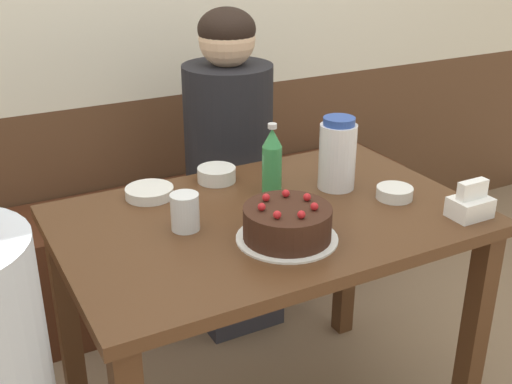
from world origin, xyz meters
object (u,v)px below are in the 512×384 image
object	(u,v)px
water_pitcher	(337,154)
glass_water_tall	(185,212)
napkin_holder	(470,204)
person_teal_shirt	(229,181)
bowl_soup_white	(395,193)
bowl_rice_small	(149,192)
birthday_cake	(287,224)
bench_seat	(169,250)
soju_bottle	(272,160)
bowl_side_dish	(217,174)

from	to	relation	value
water_pitcher	glass_water_tall	world-z (taller)	water_pitcher
napkin_holder	person_teal_shirt	world-z (taller)	person_teal_shirt
water_pitcher	person_teal_shirt	distance (m)	0.63
water_pitcher	bowl_soup_white	bearing A→B (deg)	-55.02
bowl_rice_small	glass_water_tall	world-z (taller)	glass_water_tall
birthday_cake	bowl_rice_small	world-z (taller)	birthday_cake
water_pitcher	glass_water_tall	size ratio (longest dim) A/B	2.22
bench_seat	bowl_rice_small	world-z (taller)	bowl_rice_small
soju_bottle	person_teal_shirt	distance (m)	0.57
bowl_side_dish	water_pitcher	bearing A→B (deg)	-35.88
napkin_holder	bowl_soup_white	size ratio (longest dim) A/B	1.05
glass_water_tall	water_pitcher	bearing A→B (deg)	4.85
bench_seat	bowl_rice_small	distance (m)	0.81
glass_water_tall	birthday_cake	bearing A→B (deg)	-40.68
napkin_holder	birthday_cake	bearing A→B (deg)	166.46
bowl_side_dish	person_teal_shirt	bearing A→B (deg)	58.80
bench_seat	glass_water_tall	bearing A→B (deg)	-106.19
napkin_holder	glass_water_tall	bearing A→B (deg)	157.27
birthday_cake	person_teal_shirt	size ratio (longest dim) A/B	0.21
bowl_soup_white	bowl_rice_small	bearing A→B (deg)	151.04
bowl_soup_white	glass_water_tall	distance (m)	0.62
birthday_cake	bowl_side_dish	distance (m)	0.43
bowl_soup_white	bowl_rice_small	world-z (taller)	bowl_soup_white
bench_seat	napkin_holder	distance (m)	1.32
bowl_rice_small	person_teal_shirt	distance (m)	0.59
bowl_side_dish	birthday_cake	bearing A→B (deg)	-90.70
soju_bottle	bowl_side_dish	distance (m)	0.20
birthday_cake	napkin_holder	world-z (taller)	birthday_cake
bowl_rice_small	person_teal_shirt	size ratio (longest dim) A/B	0.11
glass_water_tall	bowl_soup_white	bearing A→B (deg)	-9.74
birthday_cake	water_pitcher	size ratio (longest dim) A/B	1.19
birthday_cake	glass_water_tall	size ratio (longest dim) A/B	2.64
birthday_cake	bowl_rice_small	bearing A→B (deg)	117.70
bench_seat	bowl_soup_white	size ratio (longest dim) A/B	20.23
bowl_rice_small	glass_water_tall	bearing A→B (deg)	-86.69
bench_seat	glass_water_tall	world-z (taller)	glass_water_tall
soju_bottle	napkin_holder	world-z (taller)	soju_bottle
napkin_holder	glass_water_tall	size ratio (longest dim) A/B	1.12
water_pitcher	bowl_side_dish	bearing A→B (deg)	144.12
bowl_rice_small	water_pitcher	bearing A→B (deg)	-20.79
birthday_cake	glass_water_tall	world-z (taller)	birthday_cake
person_teal_shirt	glass_water_tall	bearing A→B (deg)	-34.80
birthday_cake	bowl_rice_small	size ratio (longest dim) A/B	1.86
bench_seat	person_teal_shirt	size ratio (longest dim) A/B	1.74
soju_bottle	person_teal_shirt	size ratio (longest dim) A/B	0.17
bowl_side_dish	glass_water_tall	distance (m)	0.33
water_pitcher	soju_bottle	xyz separation A→B (m)	(-0.19, 0.06, -0.01)
bowl_side_dish	bench_seat	bearing A→B (deg)	87.43
glass_water_tall	person_teal_shirt	world-z (taller)	person_teal_shirt
water_pitcher	napkin_holder	world-z (taller)	water_pitcher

